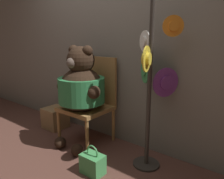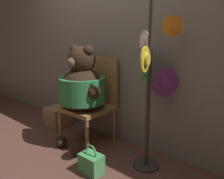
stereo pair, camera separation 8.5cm
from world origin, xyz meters
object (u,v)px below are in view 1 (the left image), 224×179
at_px(chair, 91,98).
at_px(hat_display_rack, 152,84).
at_px(handbag_on_ground, 93,164).
at_px(teddy_bear, 81,87).

distance_m(chair, hat_display_rack, 0.94).
bearing_deg(handbag_on_ground, hat_display_rack, 55.46).
bearing_deg(chair, teddy_bear, -84.27).
xyz_separation_m(teddy_bear, hat_display_rack, (0.86, 0.14, 0.13)).
relative_size(chair, teddy_bear, 0.87).
bearing_deg(chair, hat_display_rack, -3.36).
bearing_deg(hat_display_rack, chair, 176.64).
xyz_separation_m(chair, teddy_bear, (0.02, -0.19, 0.18)).
xyz_separation_m(hat_display_rack, handbag_on_ground, (-0.35, -0.51, -0.77)).
bearing_deg(hat_display_rack, teddy_bear, -170.86).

